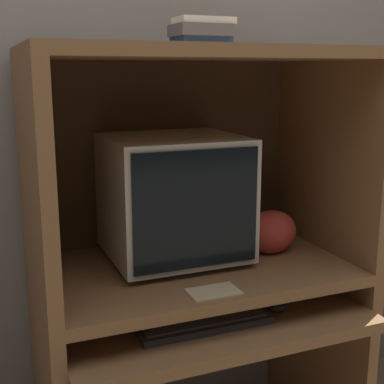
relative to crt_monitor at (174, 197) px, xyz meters
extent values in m
cube|color=gray|center=(0.05, 0.29, 0.32)|extent=(6.00, 0.06, 2.60)
cube|color=brown|center=(0.54, -0.08, -0.66)|extent=(0.04, 0.62, 0.65)
cube|color=brown|center=(0.05, -0.26, -0.35)|extent=(0.95, 0.40, 0.04)
cube|color=brown|center=(-0.45, -0.08, -0.27)|extent=(0.04, 0.62, 0.12)
cube|color=brown|center=(0.54, -0.08, -0.27)|extent=(0.04, 0.62, 0.12)
cube|color=brown|center=(0.05, -0.08, -0.23)|extent=(0.95, 0.62, 0.04)
cube|color=brown|center=(-0.45, -0.08, 0.13)|extent=(0.04, 0.62, 0.69)
cube|color=brown|center=(0.54, -0.08, 0.13)|extent=(0.04, 0.62, 0.69)
cube|color=brown|center=(0.05, -0.08, 0.46)|extent=(0.95, 0.62, 0.04)
cube|color=#48321E|center=(0.05, 0.22, 0.13)|extent=(0.95, 0.01, 0.69)
cylinder|color=beige|center=(0.00, 0.00, -0.20)|extent=(0.22, 0.22, 0.02)
cube|color=beige|center=(0.00, 0.00, 0.00)|extent=(0.43, 0.40, 0.40)
cube|color=black|center=(0.00, -0.20, 0.00)|extent=(0.40, 0.01, 0.36)
cube|color=#2D2D30|center=(-0.01, -0.26, -0.32)|extent=(0.41, 0.15, 0.02)
cube|color=#474749|center=(-0.01, -0.26, -0.31)|extent=(0.38, 0.12, 0.01)
ellipsoid|color=#28282B|center=(0.24, -0.27, -0.32)|extent=(0.06, 0.04, 0.03)
ellipsoid|color=#BC382D|center=(0.33, -0.07, -0.14)|extent=(0.18, 0.14, 0.15)
cube|color=navy|center=(0.10, 0.00, 0.49)|extent=(0.17, 0.13, 0.04)
cube|color=#4C4C51|center=(0.09, -0.01, 0.53)|extent=(0.17, 0.14, 0.04)
cube|color=beige|center=(0.10, -0.01, 0.56)|extent=(0.18, 0.11, 0.02)
cube|color=#CCB28C|center=(0.01, -0.31, -0.21)|extent=(0.15, 0.10, 0.00)
camera|label=1|loc=(-0.59, -1.61, 0.41)|focal=50.00mm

